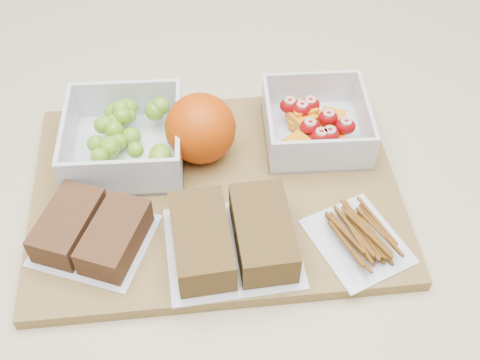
{
  "coord_description": "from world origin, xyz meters",
  "views": [
    {
      "loc": [
        -0.01,
        -0.44,
        1.45
      ],
      "look_at": [
        0.02,
        0.01,
        0.93
      ],
      "focal_mm": 45.0,
      "sensor_mm": 36.0,
      "label": 1
    }
  ],
  "objects_px": {
    "grape_container": "(126,138)",
    "sandwich_bag_center": "(233,237)",
    "fruit_container": "(315,125)",
    "orange": "(200,128)",
    "pretzel_bag": "(359,236)",
    "cutting_board": "(216,192)",
    "sandwich_bag_left": "(92,232)"
  },
  "relations": [
    {
      "from": "fruit_container",
      "to": "sandwich_bag_left",
      "type": "bearing_deg",
      "value": -150.91
    },
    {
      "from": "cutting_board",
      "to": "grape_container",
      "type": "bearing_deg",
      "value": 146.63
    },
    {
      "from": "grape_container",
      "to": "orange",
      "type": "relative_size",
      "value": 1.64
    },
    {
      "from": "orange",
      "to": "pretzel_bag",
      "type": "distance_m",
      "value": 0.22
    },
    {
      "from": "cutting_board",
      "to": "sandwich_bag_left",
      "type": "relative_size",
      "value": 2.91
    },
    {
      "from": "cutting_board",
      "to": "sandwich_bag_left",
      "type": "distance_m",
      "value": 0.15
    },
    {
      "from": "cutting_board",
      "to": "pretzel_bag",
      "type": "height_order",
      "value": "pretzel_bag"
    },
    {
      "from": "grape_container",
      "to": "sandwich_bag_center",
      "type": "height_order",
      "value": "grape_container"
    },
    {
      "from": "orange",
      "to": "sandwich_bag_center",
      "type": "bearing_deg",
      "value": -78.04
    },
    {
      "from": "sandwich_bag_center",
      "to": "orange",
      "type": "bearing_deg",
      "value": 101.96
    },
    {
      "from": "cutting_board",
      "to": "sandwich_bag_left",
      "type": "bearing_deg",
      "value": -155.49
    },
    {
      "from": "sandwich_bag_left",
      "to": "orange",
      "type": "bearing_deg",
      "value": 46.27
    },
    {
      "from": "fruit_container",
      "to": "sandwich_bag_left",
      "type": "xyz_separation_m",
      "value": [
        -0.26,
        -0.14,
        -0.0
      ]
    },
    {
      "from": "fruit_container",
      "to": "orange",
      "type": "height_order",
      "value": "orange"
    },
    {
      "from": "pretzel_bag",
      "to": "fruit_container",
      "type": "bearing_deg",
      "value": 98.51
    },
    {
      "from": "cutting_board",
      "to": "pretzel_bag",
      "type": "xyz_separation_m",
      "value": [
        0.15,
        -0.09,
        0.02
      ]
    },
    {
      "from": "sandwich_bag_left",
      "to": "sandwich_bag_center",
      "type": "distance_m",
      "value": 0.15
    },
    {
      "from": "sandwich_bag_center",
      "to": "pretzel_bag",
      "type": "height_order",
      "value": "sandwich_bag_center"
    },
    {
      "from": "sandwich_bag_center",
      "to": "fruit_container",
      "type": "bearing_deg",
      "value": 55.78
    },
    {
      "from": "pretzel_bag",
      "to": "grape_container",
      "type": "bearing_deg",
      "value": 149.79
    },
    {
      "from": "sandwich_bag_center",
      "to": "grape_container",
      "type": "bearing_deg",
      "value": 128.86
    },
    {
      "from": "grape_container",
      "to": "sandwich_bag_left",
      "type": "xyz_separation_m",
      "value": [
        -0.03,
        -0.13,
        -0.01
      ]
    },
    {
      "from": "sandwich_bag_left",
      "to": "cutting_board",
      "type": "bearing_deg",
      "value": 27.17
    },
    {
      "from": "cutting_board",
      "to": "fruit_container",
      "type": "height_order",
      "value": "fruit_container"
    },
    {
      "from": "fruit_container",
      "to": "sandwich_bag_left",
      "type": "distance_m",
      "value": 0.29
    },
    {
      "from": "cutting_board",
      "to": "grape_container",
      "type": "xyz_separation_m",
      "value": [
        -0.1,
        0.06,
        0.03
      ]
    },
    {
      "from": "pretzel_bag",
      "to": "sandwich_bag_center",
      "type": "bearing_deg",
      "value": -179.87
    },
    {
      "from": "fruit_container",
      "to": "pretzel_bag",
      "type": "relative_size",
      "value": 0.95
    },
    {
      "from": "grape_container",
      "to": "sandwich_bag_center",
      "type": "relative_size",
      "value": 0.9
    },
    {
      "from": "cutting_board",
      "to": "orange",
      "type": "distance_m",
      "value": 0.08
    },
    {
      "from": "fruit_container",
      "to": "sandwich_bag_left",
      "type": "height_order",
      "value": "fruit_container"
    },
    {
      "from": "orange",
      "to": "sandwich_bag_center",
      "type": "distance_m",
      "value": 0.15
    }
  ]
}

